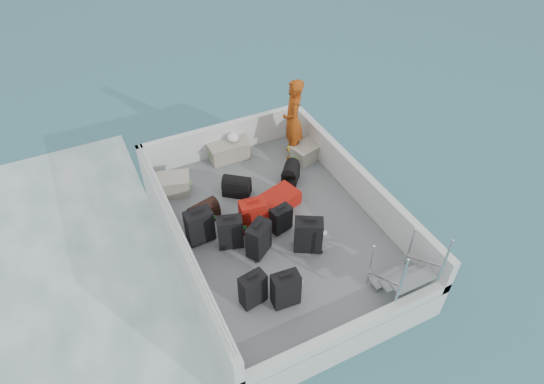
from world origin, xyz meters
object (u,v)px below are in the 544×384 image
(suitcase_0, at_px, (253,290))
(suitcase_1, at_px, (230,233))
(suitcase_8, at_px, (279,200))
(crate_3, at_px, (306,153))
(crate_1, at_px, (224,152))
(crate_2, at_px, (234,149))
(suitcase_6, at_px, (308,235))
(suitcase_7, at_px, (281,219))
(crate_0, at_px, (174,185))
(suitcase_2, at_px, (200,226))
(suitcase_4, at_px, (259,239))
(passenger, at_px, (293,120))
(suitcase_3, at_px, (286,290))
(suitcase_5, at_px, (253,216))

(suitcase_0, xyz_separation_m, suitcase_1, (0.13, 1.22, 0.01))
(suitcase_8, bearing_deg, crate_3, -64.61)
(crate_1, xyz_separation_m, crate_2, (0.22, 0.00, -0.00))
(suitcase_6, height_order, crate_2, suitcase_6)
(suitcase_7, relative_size, crate_0, 0.87)
(suitcase_2, height_order, suitcase_4, suitcase_2)
(crate_3, xyz_separation_m, passenger, (-0.18, 0.29, 0.70))
(crate_0, height_order, crate_1, crate_1)
(suitcase_3, relative_size, crate_3, 1.13)
(suitcase_0, height_order, crate_2, suitcase_0)
(crate_1, distance_m, crate_3, 1.71)
(suitcase_7, relative_size, suitcase_8, 0.71)
(suitcase_2, bearing_deg, suitcase_7, -19.41)
(crate_0, relative_size, crate_2, 0.98)
(suitcase_4, relative_size, crate_2, 1.06)
(suitcase_1, bearing_deg, suitcase_7, 13.27)
(suitcase_2, bearing_deg, crate_0, 89.39)
(suitcase_8, xyz_separation_m, crate_2, (-0.17, 1.79, 0.04))
(crate_3, bearing_deg, suitcase_1, -146.62)
(suitcase_3, relative_size, suitcase_8, 0.87)
(suitcase_8, bearing_deg, passenger, -52.67)
(suitcase_1, relative_size, suitcase_3, 1.00)
(suitcase_2, distance_m, crate_0, 1.40)
(suitcase_7, relative_size, crate_3, 0.92)
(suitcase_5, xyz_separation_m, crate_3, (1.81, 1.35, -0.15))
(suitcase_1, relative_size, suitcase_5, 0.99)
(suitcase_1, relative_size, suitcase_2, 0.96)
(suitcase_4, distance_m, crate_1, 2.70)
(crate_0, bearing_deg, suitcase_7, -52.07)
(suitcase_8, distance_m, crate_1, 1.83)
(suitcase_2, distance_m, suitcase_5, 0.94)
(suitcase_6, distance_m, crate_1, 2.97)
(suitcase_6, xyz_separation_m, crate_0, (-1.60, 2.38, -0.15))
(suitcase_1, relative_size, crate_2, 1.04)
(crate_0, distance_m, passenger, 2.70)
(suitcase_0, height_order, suitcase_5, suitcase_5)
(crate_0, bearing_deg, crate_2, 20.90)
(suitcase_6, height_order, passenger, passenger)
(suitcase_2, bearing_deg, crate_3, 20.56)
(suitcase_0, relative_size, passenger, 0.35)
(crate_2, relative_size, passenger, 0.35)
(suitcase_0, distance_m, suitcase_6, 1.40)
(suitcase_1, height_order, suitcase_3, suitcase_3)
(suitcase_8, bearing_deg, suitcase_0, 126.81)
(suitcase_0, distance_m, crate_1, 3.64)
(suitcase_7, xyz_separation_m, crate_2, (0.08, 2.36, -0.08))
(suitcase_2, height_order, passenger, passenger)
(suitcase_2, bearing_deg, suitcase_0, -82.49)
(suitcase_1, distance_m, crate_2, 2.52)
(suitcase_2, height_order, suitcase_5, suitcase_2)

